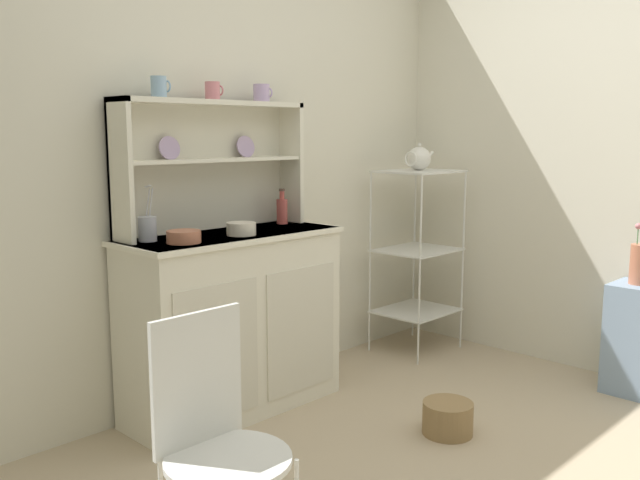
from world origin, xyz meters
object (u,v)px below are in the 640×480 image
hutch_shelf_unit (209,155)px  porcelain_teapot (419,158)px  cup_sky_0 (159,87)px  bowl_mixing_large (184,237)px  flower_vase (640,262)px  floor_basket (448,418)px  bakers_rack (417,242)px  jam_bottle (282,210)px  hutch_cabinet (233,321)px  wire_chair (215,431)px  utensil_jar (147,228)px

hutch_shelf_unit → porcelain_teapot: hutch_shelf_unit is taller
cup_sky_0 → bowl_mixing_large: bearing=-98.3°
flower_vase → floor_basket: bearing=160.1°
bakers_rack → jam_bottle: (-0.99, 0.15, 0.27)m
floor_basket → bowl_mixing_large: size_ratio=1.53×
bowl_mixing_large → jam_bottle: 0.75m
floor_basket → porcelain_teapot: bearing=43.3°
bakers_rack → jam_bottle: size_ratio=6.11×
hutch_cabinet → cup_sky_0: (-0.29, 0.12, 1.10)m
cup_sky_0 → jam_bottle: cup_sky_0 is taller
floor_basket → porcelain_teapot: size_ratio=0.98×
jam_bottle → porcelain_teapot: size_ratio=0.79×
wire_chair → bowl_mixing_large: 1.21m
floor_basket → hutch_cabinet: bearing=118.5°
hutch_shelf_unit → bowl_mixing_large: bearing=-143.7°
utensil_jar → floor_basket: bearing=-47.7°
hutch_shelf_unit → porcelain_teapot: (1.40, -0.23, -0.05)m
bakers_rack → wire_chair: (-2.31, -0.99, -0.17)m
utensil_jar → flower_vase: (2.02, -1.40, -0.24)m
jam_bottle → bowl_mixing_large: bearing=-167.6°
bakers_rack → cup_sky_0: size_ratio=11.91×
hutch_cabinet → wire_chair: hutch_cabinet is taller
bowl_mixing_large → utensil_jar: size_ratio=0.60×
jam_bottle → utensil_jar: utensil_jar is taller
porcelain_teapot → bakers_rack: bearing=0.0°
wire_chair → porcelain_teapot: 2.60m
bakers_rack → wire_chair: bakers_rack is taller
hutch_cabinet → bowl_mixing_large: bowl_mixing_large is taller
cup_sky_0 → bakers_rack: bearing=-6.4°
bakers_rack → flower_vase: bakers_rack is taller
wire_chair → floor_basket: 1.48m
hutch_cabinet → floor_basket: bearing=-61.5°
wire_chair → cup_sky_0: (0.62, 1.18, 1.04)m
floor_basket → jam_bottle: 1.33m
bakers_rack → jam_bottle: bearing=171.1°
hutch_cabinet → jam_bottle: size_ratio=5.96×
bowl_mixing_large → floor_basket: bearing=-45.8°
hutch_cabinet → cup_sky_0: 1.15m
hutch_cabinet → bakers_rack: (1.40, -0.07, 0.23)m
floor_basket → flower_vase: (1.12, -0.40, 0.62)m
hutch_cabinet → hutch_shelf_unit: (-0.00, 0.16, 0.80)m
hutch_cabinet → wire_chair: (-0.91, -1.06, 0.07)m
bakers_rack → flower_vase: bearing=-80.1°
wire_chair → floor_basket: (1.41, 0.14, -0.44)m
utensil_jar → flower_vase: 2.47m
bowl_mixing_large → utensil_jar: (-0.09, 0.15, 0.03)m
hutch_cabinet → bowl_mixing_large: bearing=-167.1°
cup_sky_0 → porcelain_teapot: 1.74m
porcelain_teapot → bowl_mixing_large: bearing=-179.8°
bakers_rack → bowl_mixing_large: bakers_rack is taller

